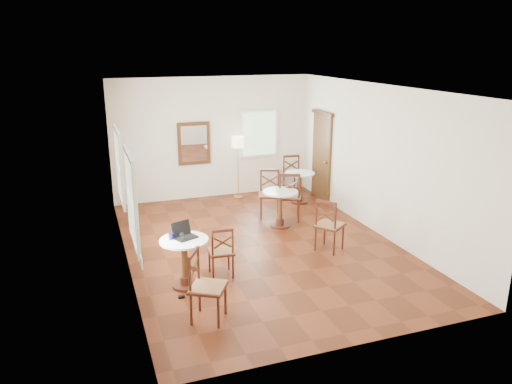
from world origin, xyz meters
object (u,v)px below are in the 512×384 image
cafe_table_back (300,184)px  water_glass (182,236)px  cafe_table_mid (280,205)px  chair_mid_a (289,196)px  chair_back_b (270,194)px  cafe_table_near (185,257)px  floor_lamp (238,146)px  navy_mug (172,236)px  chair_mid_b (329,225)px  chair_near_a (221,251)px  chair_back_a (290,173)px  mouse (185,238)px  laptop (184,234)px  power_adapter (181,297)px  chair_near_b (206,286)px

cafe_table_back → water_glass: (-3.54, -3.38, 0.39)m
cafe_table_mid → chair_mid_a: 0.47m
chair_mid_a → chair_back_b: 0.51m
cafe_table_near → water_glass: bearing=118.4°
floor_lamp → navy_mug: bearing=-119.7°
chair_back_b → water_glass: chair_back_b is taller
floor_lamp → chair_mid_b: bearing=-81.1°
cafe_table_near → chair_mid_b: chair_mid_b is taller
chair_near_a → floor_lamp: size_ratio=0.57×
cafe_table_near → chair_near_a: chair_near_a is taller
chair_back_a → water_glass: chair_back_a is taller
chair_mid_b → chair_back_b: chair_back_b is taller
cafe_table_near → mouse: mouse is taller
floor_lamp → mouse: bearing=-117.2°
chair_near_a → laptop: (-0.63, -0.09, 0.43)m
chair_mid_b → floor_lamp: (-0.59, 3.77, 0.82)m
chair_mid_a → navy_mug: chair_mid_a is taller
laptop → cafe_table_mid: bearing=15.2°
cafe_table_near → power_adapter: size_ratio=8.34×
chair_near_a → chair_mid_b: (2.19, 0.37, 0.07)m
chair_back_b → mouse: 3.72m
chair_back_a → navy_mug: bearing=57.2°
cafe_table_mid → mouse: 3.20m
floor_lamp → cafe_table_back: bearing=-35.0°
cafe_table_back → chair_near_a: 4.33m
chair_mid_b → water_glass: 2.92m
laptop → power_adapter: 0.97m
chair_mid_b → cafe_table_mid: bearing=-22.4°
cafe_table_mid → chair_mid_b: size_ratio=0.77×
cafe_table_mid → cafe_table_back: size_ratio=1.03×
chair_mid_b → mouse: size_ratio=9.82×
cafe_table_mid → chair_back_b: 0.72m
cafe_table_mid → cafe_table_back: 1.75m
chair_near_a → mouse: (-0.63, -0.20, 0.39)m
power_adapter → chair_mid_b: bearing=16.7°
chair_mid_a → water_glass: size_ratio=11.42×
cafe_table_back → chair_mid_b: bearing=-103.6°
chair_mid_b → power_adapter: chair_mid_b is taller
chair_mid_b → navy_mug: chair_mid_b is taller
chair_near_b → navy_mug: size_ratio=8.08×
cafe_table_mid → chair_near_a: 2.59m
chair_mid_a → power_adapter: 4.02m
cafe_table_back → laptop: bearing=-136.6°
chair_back_b → cafe_table_near: bearing=-112.3°
chair_back_b → mouse: bearing=-111.9°
chair_back_a → navy_mug: (-3.82, -4.23, 0.35)m
cafe_table_back → chair_mid_b: (-0.69, -2.86, 0.04)m
chair_near_a → floor_lamp: floor_lamp is taller
chair_back_a → water_glass: size_ratio=10.75×
chair_back_b → power_adapter: size_ratio=10.73×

